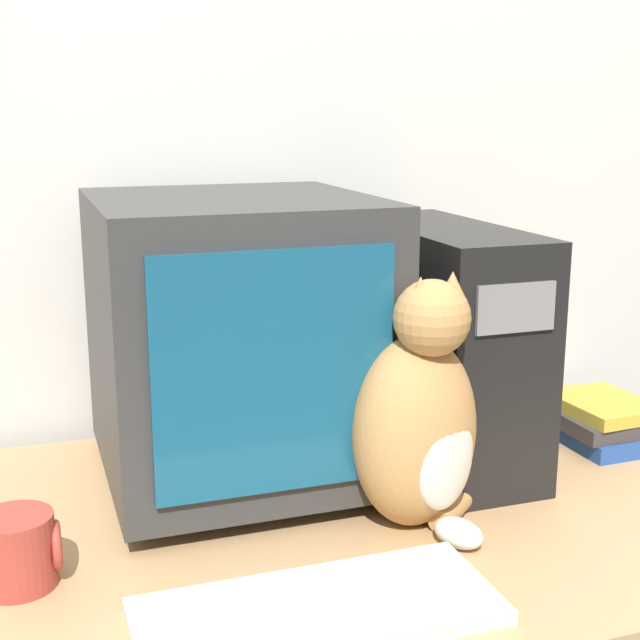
% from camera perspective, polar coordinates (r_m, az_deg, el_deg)
% --- Properties ---
extents(wall_back, '(7.00, 0.05, 2.50)m').
position_cam_1_polar(wall_back, '(1.65, -6.39, 10.33)').
color(wall_back, silver).
rests_on(wall_back, ground_plane).
extents(crt_monitor, '(0.41, 0.45, 0.44)m').
position_cam_1_polar(crt_monitor, '(1.37, -5.43, -1.12)').
color(crt_monitor, '#333333').
rests_on(crt_monitor, desk).
extents(computer_tower, '(0.18, 0.45, 0.39)m').
position_cam_1_polar(computer_tower, '(1.48, 7.76, -1.46)').
color(computer_tower, black).
rests_on(computer_tower, desk).
extents(keyboard, '(0.42, 0.18, 0.02)m').
position_cam_1_polar(keyboard, '(1.08, -0.16, -18.10)').
color(keyboard, silver).
rests_on(keyboard, desk).
extents(cat, '(0.28, 0.23, 0.36)m').
position_cam_1_polar(cat, '(1.24, 6.42, -6.52)').
color(cat, '#B7844C').
rests_on(cat, desk).
extents(book_stack, '(0.16, 0.18, 0.08)m').
position_cam_1_polar(book_stack, '(1.64, 17.59, -6.21)').
color(book_stack, '#234793').
rests_on(book_stack, desk).
extents(pen, '(0.14, 0.07, 0.01)m').
position_cam_1_polar(pen, '(1.10, -8.05, -17.76)').
color(pen, black).
rests_on(pen, desk).
extents(mug, '(0.10, 0.09, 0.09)m').
position_cam_1_polar(mug, '(1.18, -18.73, -13.81)').
color(mug, '#9E382D').
rests_on(mug, desk).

